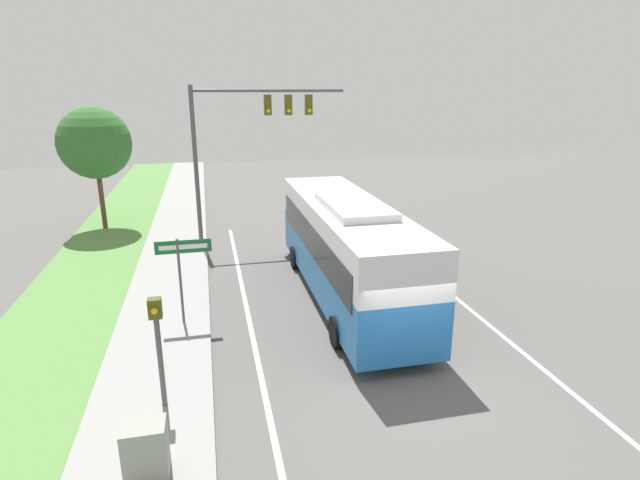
# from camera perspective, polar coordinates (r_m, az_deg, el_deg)

# --- Properties ---
(ground_plane) EXTENTS (80.00, 80.00, 0.00)m
(ground_plane) POSITION_cam_1_polar(r_m,az_deg,el_deg) (13.19, 10.07, -15.40)
(ground_plane) COLOR #565451
(sidewalk) EXTENTS (2.80, 80.00, 0.12)m
(sidewalk) POSITION_cam_1_polar(r_m,az_deg,el_deg) (12.42, -18.86, -18.05)
(sidewalk) COLOR gray
(sidewalk) RESTS_ON ground_plane
(lane_divider_near) EXTENTS (0.14, 30.00, 0.01)m
(lane_divider_near) POSITION_cam_1_polar(r_m,az_deg,el_deg) (12.40, -6.24, -17.53)
(lane_divider_near) COLOR silver
(lane_divider_near) RESTS_ON ground_plane
(lane_divider_far) EXTENTS (0.14, 30.00, 0.01)m
(lane_divider_far) POSITION_cam_1_polar(r_m,az_deg,el_deg) (14.84, 23.33, -12.71)
(lane_divider_far) COLOR silver
(lane_divider_far) RESTS_ON ground_plane
(bus) EXTENTS (2.68, 10.70, 3.58)m
(bus) POSITION_cam_1_polar(r_m,az_deg,el_deg) (16.94, 3.05, -0.45)
(bus) COLOR #236BB7
(bus) RESTS_ON ground_plane
(signal_gantry) EXTENTS (6.94, 0.41, 7.16)m
(signal_gantry) POSITION_cam_1_polar(r_m,az_deg,el_deg) (23.30, -8.49, 12.47)
(signal_gantry) COLOR #4C4C51
(signal_gantry) RESTS_ON ground_plane
(pedestrian_signal) EXTENTS (0.28, 0.34, 2.73)m
(pedestrian_signal) POSITION_cam_1_polar(r_m,az_deg,el_deg) (11.55, -18.06, -10.26)
(pedestrian_signal) COLOR #4C4C51
(pedestrian_signal) RESTS_ON ground_plane
(street_sign) EXTENTS (1.64, 0.08, 2.76)m
(street_sign) POSITION_cam_1_polar(r_m,az_deg,el_deg) (15.45, -15.49, -2.59)
(street_sign) COLOR #4C4C51
(street_sign) RESTS_ON ground_plane
(utility_cabinet) EXTENTS (0.78, 0.60, 1.09)m
(utility_cabinet) POSITION_cam_1_polar(r_m,az_deg,el_deg) (10.38, -19.30, -21.76)
(utility_cabinet) COLOR gray
(utility_cabinet) RESTS_ON sidewalk
(roadside_tree) EXTENTS (3.52, 3.52, 6.09)m
(roadside_tree) POSITION_cam_1_polar(r_m,az_deg,el_deg) (27.38, -24.36, 10.04)
(roadside_tree) COLOR brown
(roadside_tree) RESTS_ON grass_verge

